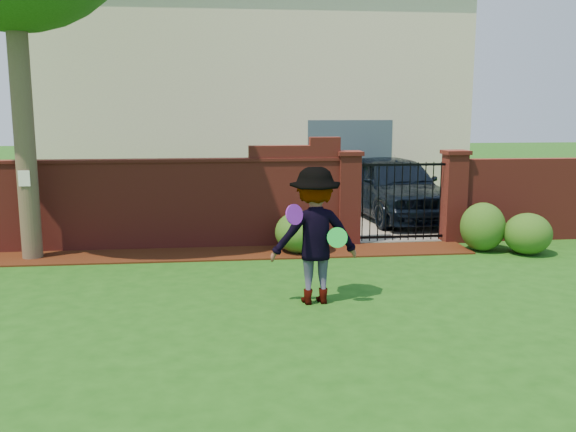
{
  "coord_description": "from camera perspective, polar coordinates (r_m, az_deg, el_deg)",
  "views": [
    {
      "loc": [
        -0.22,
        -8.11,
        2.71
      ],
      "look_at": [
        0.87,
        1.4,
        1.05
      ],
      "focal_mm": 38.69,
      "sensor_mm": 36.0,
      "label": 1
    }
  ],
  "objects": [
    {
      "name": "driveway",
      "position": [
        16.76,
        6.35,
        0.48
      ],
      "size": [
        3.2,
        8.0,
        0.01
      ],
      "primitive_type": "cube",
      "color": "gray",
      "rests_on": "ground"
    },
    {
      "name": "iron_gate",
      "position": [
        12.81,
        10.4,
        1.34
      ],
      "size": [
        1.78,
        0.03,
        1.6
      ],
      "color": "black",
      "rests_on": "ground"
    },
    {
      "name": "shrub_middle",
      "position": [
        12.49,
        17.46,
        -0.96
      ],
      "size": [
        0.85,
        0.85,
        0.94
      ],
      "primitive_type": "ellipsoid",
      "color": "#1D5018",
      "rests_on": "ground"
    },
    {
      "name": "frisbee_purple",
      "position": [
        8.25,
        0.59,
        0.13
      ],
      "size": [
        0.28,
        0.22,
        0.28
      ],
      "primitive_type": "cylinder",
      "rotation": [
        1.36,
        0.0,
        0.58
      ],
      "color": "purple",
      "rests_on": "man"
    },
    {
      "name": "shrub_right",
      "position": [
        12.49,
        21.18,
        -1.53
      ],
      "size": [
        0.88,
        0.88,
        0.78
      ],
      "primitive_type": "ellipsoid",
      "color": "#1D5018",
      "rests_on": "ground"
    },
    {
      "name": "shrub_left",
      "position": [
        11.74,
        1.2,
        -1.49
      ],
      "size": [
        0.99,
        0.99,
        0.81
      ],
      "primitive_type": "ellipsoid",
      "color": "#1D5018",
      "rests_on": "ground"
    },
    {
      "name": "frisbee_green",
      "position": [
        8.47,
        4.55,
        -1.98
      ],
      "size": [
        0.29,
        0.13,
        0.28
      ],
      "primitive_type": "cylinder",
      "rotation": [
        1.43,
        0.0,
        -0.23
      ],
      "color": "#1CD340",
      "rests_on": "man"
    },
    {
      "name": "house",
      "position": [
        20.15,
        -3.14,
        11.1
      ],
      "size": [
        12.4,
        6.4,
        6.3
      ],
      "color": "beige",
      "rests_on": "ground"
    },
    {
      "name": "mulch_bed",
      "position": [
        11.79,
        -9.96,
        -3.54
      ],
      "size": [
        11.1,
        1.08,
        0.03
      ],
      "primitive_type": "cube",
      "color": "#341509",
      "rests_on": "ground"
    },
    {
      "name": "brick_wall_return",
      "position": [
        14.03,
        22.61,
        1.45
      ],
      "size": [
        4.0,
        0.25,
        1.7
      ],
      "primitive_type": "cube",
      "color": "maroon",
      "rests_on": "ground"
    },
    {
      "name": "paper_notice",
      "position": [
        11.88,
        -23.09,
        3.2
      ],
      "size": [
        0.2,
        0.01,
        0.28
      ],
      "primitive_type": "cube",
      "color": "white",
      "rests_on": "tree"
    },
    {
      "name": "brick_wall",
      "position": [
        12.37,
        -14.81,
        1.22
      ],
      "size": [
        8.7,
        0.31,
        2.16
      ],
      "color": "maroon",
      "rests_on": "ground"
    },
    {
      "name": "ground",
      "position": [
        8.56,
        -4.81,
        -8.7
      ],
      "size": [
        80.0,
        80.0,
        0.01
      ],
      "primitive_type": "cube",
      "color": "#1B5014",
      "rests_on": "ground"
    },
    {
      "name": "pillar_left",
      "position": [
        12.52,
        5.59,
        1.73
      ],
      "size": [
        0.5,
        0.5,
        1.88
      ],
      "color": "maroon",
      "rests_on": "ground"
    },
    {
      "name": "man",
      "position": [
        8.63,
        2.49,
        -1.86
      ],
      "size": [
        1.29,
        0.8,
        1.92
      ],
      "primitive_type": "imported",
      "rotation": [
        0.0,
        0.0,
        3.21
      ],
      "color": "gray",
      "rests_on": "ground"
    },
    {
      "name": "pillar_right",
      "position": [
        13.15,
        15.0,
        1.83
      ],
      "size": [
        0.5,
        0.5,
        1.88
      ],
      "color": "maroon",
      "rests_on": "ground"
    },
    {
      "name": "car",
      "position": [
        15.47,
        10.02,
        2.57
      ],
      "size": [
        2.32,
        4.82,
        1.59
      ],
      "primitive_type": "imported",
      "rotation": [
        0.0,
        0.0,
        0.1
      ],
      "color": "black",
      "rests_on": "ground"
    }
  ]
}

